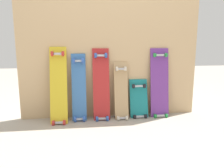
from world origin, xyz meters
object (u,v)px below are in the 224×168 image
Objects in this scene: skateboard_blue at (79,90)px; skateboard_teal at (139,101)px; skateboard_yellow at (59,88)px; skateboard_natural at (121,93)px; skateboard_red at (101,87)px; skateboard_purple at (160,85)px.

skateboard_teal is at bearing 0.46° from skateboard_blue.
skateboard_yellow reaches higher than skateboard_natural.
skateboard_red is 1.21× the size of skateboard_natural.
skateboard_blue is at bearing -179.54° from skateboard_teal.
skateboard_purple reaches higher than skateboard_teal.
skateboard_red and skateboard_purple have the same top height.
skateboard_purple is (1.03, 0.01, 0.03)m from skateboard_blue.
skateboard_yellow is 0.77m from skateboard_natural.
skateboard_blue is 0.28m from skateboard_red.
skateboard_natural is 0.82× the size of skateboard_purple.
skateboard_blue is 1.59× the size of skateboard_teal.
skateboard_natural reaches higher than skateboard_teal.
skateboard_teal is (0.76, 0.01, -0.17)m from skateboard_blue.
skateboard_teal is at bearing 1.08° from skateboard_red.
skateboard_yellow reaches higher than skateboard_red.
skateboard_yellow is 1.10× the size of skateboard_blue.
skateboard_purple reaches higher than skateboard_blue.
skateboard_red is at bearing 178.32° from skateboard_natural.
skateboard_natural is (0.25, -0.01, -0.09)m from skateboard_red.
skateboard_blue is 0.53m from skateboard_natural.
skateboard_teal is (0.48, 0.01, -0.20)m from skateboard_red.
skateboard_yellow is 1.02m from skateboard_teal.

